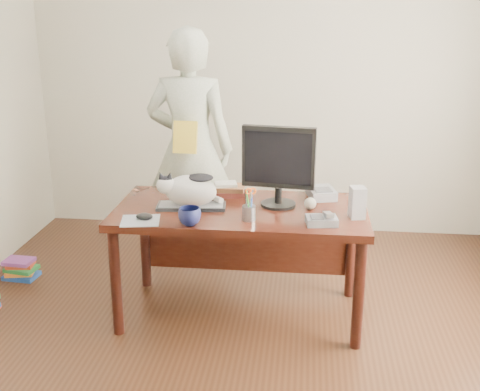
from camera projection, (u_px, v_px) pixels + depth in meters
name	position (u px, v px, depth m)	size (l,w,h in m)	color
room	(228.00, 136.00, 3.08)	(4.50, 4.50, 4.50)	black
desk	(242.00, 225.00, 3.95)	(1.60, 0.80, 0.75)	black
keyboard	(191.00, 206.00, 3.83)	(0.45, 0.21, 0.03)	black
cat	(189.00, 189.00, 3.79)	(0.43, 0.25, 0.24)	silver
monitor	(278.00, 162.00, 3.77)	(0.46, 0.25, 0.52)	black
pen_cup	(249.00, 211.00, 3.61)	(0.10, 0.10, 0.20)	gray
mousepad	(140.00, 221.00, 3.60)	(0.26, 0.24, 0.01)	#9DA2A8
mouse	(144.00, 216.00, 3.61)	(0.11, 0.08, 0.04)	black
coffee_mug	(190.00, 216.00, 3.53)	(0.13, 0.13, 0.11)	#0C1033
phone	(322.00, 220.00, 3.55)	(0.20, 0.17, 0.08)	slate
speaker	(357.00, 202.00, 3.63)	(0.10, 0.11, 0.19)	gray
baseball	(310.00, 204.00, 3.80)	(0.08, 0.08, 0.08)	#ECE6CC
book_stack	(228.00, 190.00, 4.08)	(0.26, 0.21, 0.09)	#4C1A14
calculator	(321.00, 193.00, 4.03)	(0.21, 0.25, 0.07)	slate
person	(190.00, 149.00, 4.63)	(0.67, 0.44, 1.84)	silver
held_book	(185.00, 137.00, 4.43)	(0.18, 0.11, 0.24)	gold
book_pile_b	(21.00, 269.00, 4.56)	(0.26, 0.20, 0.15)	#194099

